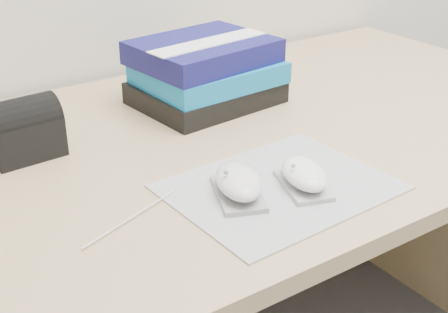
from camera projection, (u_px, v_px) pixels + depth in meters
desk at (199, 229)px, 1.28m from camera, size 1.60×0.80×0.73m
mousepad at (280, 187)px, 0.95m from camera, size 0.34×0.27×0.00m
mouse_rear at (238, 183)px, 0.92m from camera, size 0.10×0.13×0.05m
mouse_front at (304, 175)px, 0.94m from camera, size 0.09×0.12×0.05m
usb_cable at (133, 217)px, 0.87m from camera, size 0.18×0.07×0.00m
book_stack at (206, 72)px, 1.25m from camera, size 0.29×0.24×0.13m
pouch at (23, 129)px, 1.03m from camera, size 0.12×0.09×0.10m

